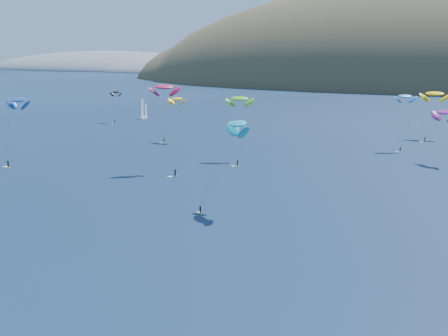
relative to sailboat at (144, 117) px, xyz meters
The scene contains 11 objects.
headland 641.55m from the sailboat, 123.80° to the left, with size 460.00×250.00×60.00m.
sailboat is the anchor object (origin of this frame).
kitesurfer_1 75.09m from the sailboat, 49.40° to the right, with size 8.03×7.56×17.58m.
kitesurfer_3 116.37m from the sailboat, 44.17° to the right, with size 9.13×14.91×20.85m.
kitesurfer_4 133.72m from the sailboat, 18.44° to the right, with size 8.15×8.23×19.99m.
kitesurfer_5 172.89m from the sailboat, 52.25° to the right, with size 11.12×11.78×21.01m.
kitesurfer_6 153.64m from the sailboat, 23.93° to the right, with size 9.73×11.36×17.61m.
kitesurfer_9 127.92m from the sailboat, 56.08° to the right, with size 11.79×11.71×25.61m.
kitesurfer_10 116.26m from the sailboat, 77.16° to the right, with size 10.14×11.19×21.34m.
kitesurfer_11 133.55m from the sailboat, ahead, with size 10.52×13.32×19.72m.
kitesurfer_12 20.57m from the sailboat, 107.18° to the right, with size 6.86×7.24×15.35m.
Camera 1 is at (66.35, -37.57, 34.34)m, focal length 50.00 mm.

